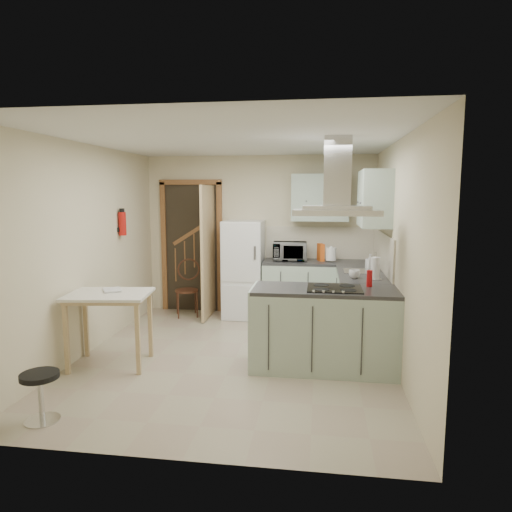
# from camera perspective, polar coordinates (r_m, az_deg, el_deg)

# --- Properties ---
(floor) EXTENTS (4.20, 4.20, 0.00)m
(floor) POSITION_cam_1_polar(r_m,az_deg,el_deg) (5.49, -2.60, -12.58)
(floor) COLOR tan
(floor) RESTS_ON ground
(ceiling) EXTENTS (4.20, 4.20, 0.00)m
(ceiling) POSITION_cam_1_polar(r_m,az_deg,el_deg) (5.18, -2.78, 14.30)
(ceiling) COLOR silver
(ceiling) RESTS_ON back_wall
(back_wall) EXTENTS (3.60, 0.00, 3.60)m
(back_wall) POSITION_cam_1_polar(r_m,az_deg,el_deg) (7.25, 0.39, 2.59)
(back_wall) COLOR beige
(back_wall) RESTS_ON floor
(left_wall) EXTENTS (0.00, 4.20, 4.20)m
(left_wall) POSITION_cam_1_polar(r_m,az_deg,el_deg) (5.80, -20.45, 0.75)
(left_wall) COLOR beige
(left_wall) RESTS_ON floor
(right_wall) EXTENTS (0.00, 4.20, 4.20)m
(right_wall) POSITION_cam_1_polar(r_m,az_deg,el_deg) (5.17, 17.31, 0.07)
(right_wall) COLOR beige
(right_wall) RESTS_ON floor
(doorway) EXTENTS (1.10, 0.12, 2.10)m
(doorway) POSITION_cam_1_polar(r_m,az_deg,el_deg) (7.47, -8.04, 1.13)
(doorway) COLOR brown
(doorway) RESTS_ON floor
(fridge) EXTENTS (0.60, 0.60, 1.50)m
(fridge) POSITION_cam_1_polar(r_m,az_deg,el_deg) (7.05, -1.55, -1.66)
(fridge) COLOR white
(fridge) RESTS_ON floor
(counter_back) EXTENTS (1.08, 0.60, 0.90)m
(counter_back) POSITION_cam_1_polar(r_m,az_deg,el_deg) (7.02, 5.42, -4.23)
(counter_back) COLOR #9EB2A0
(counter_back) RESTS_ON floor
(counter_right) EXTENTS (0.60, 1.95, 0.90)m
(counter_right) POSITION_cam_1_polar(r_m,az_deg,el_deg) (6.38, 12.73, -5.64)
(counter_right) COLOR #9EB2A0
(counter_right) RESTS_ON floor
(splashback) EXTENTS (1.68, 0.02, 0.50)m
(splashback) POSITION_cam_1_polar(r_m,az_deg,el_deg) (7.19, 7.99, 1.66)
(splashback) COLOR beige
(splashback) RESTS_ON counter_back
(wall_cabinet_back) EXTENTS (0.85, 0.35, 0.70)m
(wall_cabinet_back) POSITION_cam_1_polar(r_m,az_deg,el_deg) (6.98, 8.01, 7.24)
(wall_cabinet_back) COLOR #9EB2A0
(wall_cabinet_back) RESTS_ON back_wall
(wall_cabinet_right) EXTENTS (0.35, 0.90, 0.70)m
(wall_cabinet_right) POSITION_cam_1_polar(r_m,az_deg,el_deg) (5.94, 14.57, 6.96)
(wall_cabinet_right) COLOR #9EB2A0
(wall_cabinet_right) RESTS_ON right_wall
(peninsula) EXTENTS (1.55, 0.65, 0.90)m
(peninsula) POSITION_cam_1_polar(r_m,az_deg,el_deg) (5.10, 8.53, -8.98)
(peninsula) COLOR #9EB2A0
(peninsula) RESTS_ON floor
(hob) EXTENTS (0.58, 0.50, 0.01)m
(hob) POSITION_cam_1_polar(r_m,az_deg,el_deg) (4.98, 9.79, -3.98)
(hob) COLOR black
(hob) RESTS_ON peninsula
(extractor_hood) EXTENTS (0.90, 0.55, 0.10)m
(extractor_hood) POSITION_cam_1_polar(r_m,az_deg,el_deg) (4.88, 10.01, 5.41)
(extractor_hood) COLOR silver
(extractor_hood) RESTS_ON ceiling
(sink) EXTENTS (0.45, 0.40, 0.01)m
(sink) POSITION_cam_1_polar(r_m,az_deg,el_deg) (6.12, 12.99, -1.87)
(sink) COLOR silver
(sink) RESTS_ON counter_right
(fire_extinguisher) EXTENTS (0.10, 0.10, 0.32)m
(fire_extinguisher) POSITION_cam_1_polar(r_m,az_deg,el_deg) (6.55, -16.36, 3.89)
(fire_extinguisher) COLOR #B2140F
(fire_extinguisher) RESTS_ON left_wall
(drop_leaf_table) EXTENTS (0.96, 0.77, 0.83)m
(drop_leaf_table) POSITION_cam_1_polar(r_m,az_deg,el_deg) (5.40, -17.74, -8.71)
(drop_leaf_table) COLOR tan
(drop_leaf_table) RESTS_ON floor
(bentwood_chair) EXTENTS (0.47, 0.47, 0.81)m
(bentwood_chair) POSITION_cam_1_polar(r_m,az_deg,el_deg) (7.23, -8.66, -4.30)
(bentwood_chair) COLOR #492C18
(bentwood_chair) RESTS_ON floor
(stool) EXTENTS (0.40, 0.40, 0.43)m
(stool) POSITION_cam_1_polar(r_m,az_deg,el_deg) (4.42, -25.30, -15.63)
(stool) COLOR black
(stool) RESTS_ON floor
(microwave) EXTENTS (0.52, 0.36, 0.28)m
(microwave) POSITION_cam_1_polar(r_m,az_deg,el_deg) (6.94, 4.26, 0.58)
(microwave) COLOR black
(microwave) RESTS_ON counter_back
(kettle) EXTENTS (0.17, 0.17, 0.23)m
(kettle) POSITION_cam_1_polar(r_m,az_deg,el_deg) (6.90, 9.35, 0.26)
(kettle) COLOR white
(kettle) RESTS_ON counter_back
(cereal_box) EXTENTS (0.12, 0.19, 0.26)m
(cereal_box) POSITION_cam_1_polar(r_m,az_deg,el_deg) (6.96, 8.10, 0.47)
(cereal_box) COLOR #DC5819
(cereal_box) RESTS_ON counter_back
(soap_bottle) EXTENTS (0.12, 0.12, 0.20)m
(soap_bottle) POSITION_cam_1_polar(r_m,az_deg,el_deg) (6.38, 14.05, -0.67)
(soap_bottle) COLOR #ADB0BA
(soap_bottle) RESTS_ON counter_right
(paper_towel) EXTENTS (0.13, 0.13, 0.28)m
(paper_towel) POSITION_cam_1_polar(r_m,az_deg,el_deg) (5.57, 14.71, -1.47)
(paper_towel) COLOR silver
(paper_towel) RESTS_ON counter_right
(cup) EXTENTS (0.15, 0.15, 0.10)m
(cup) POSITION_cam_1_polar(r_m,az_deg,el_deg) (5.61, 12.22, -2.23)
(cup) COLOR silver
(cup) RESTS_ON counter_right
(red_bottle) EXTENTS (0.08, 0.08, 0.18)m
(red_bottle) POSITION_cam_1_polar(r_m,az_deg,el_deg) (5.16, 14.00, -2.74)
(red_bottle) COLOR red
(red_bottle) RESTS_ON peninsula
(book) EXTENTS (0.29, 0.31, 0.11)m
(book) POSITION_cam_1_polar(r_m,az_deg,el_deg) (5.39, -18.55, -3.65)
(book) COLOR #9E3447
(book) RESTS_ON drop_leaf_table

